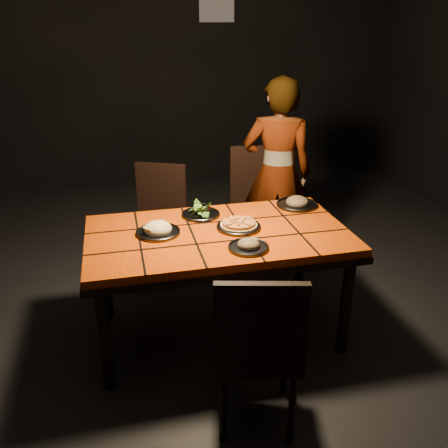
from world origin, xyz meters
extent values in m
cube|color=black|center=(0.00, 0.00, -0.02)|extent=(6.00, 7.00, 0.04)
cube|color=black|center=(0.00, 3.50, 1.50)|extent=(6.00, 0.04, 3.00)
cube|color=#FF5308|center=(0.00, 0.00, 0.72)|extent=(1.60, 0.90, 0.05)
cube|color=black|center=(0.00, 0.00, 0.68)|extent=(1.62, 0.92, 0.04)
cylinder|color=black|center=(-0.72, -0.37, 0.33)|extent=(0.07, 0.07, 0.66)
cylinder|color=black|center=(0.72, -0.37, 0.33)|extent=(0.07, 0.07, 0.66)
cylinder|color=black|center=(-0.72, 0.37, 0.33)|extent=(0.07, 0.07, 0.66)
cylinder|color=black|center=(0.72, 0.37, 0.33)|extent=(0.07, 0.07, 0.66)
cube|color=black|center=(0.03, -0.76, 0.45)|extent=(0.50, 0.50, 0.04)
cube|color=black|center=(-0.02, -0.95, 0.69)|extent=(0.41, 0.14, 0.46)
cylinder|color=black|center=(0.23, -0.64, 0.21)|extent=(0.04, 0.04, 0.43)
cylinder|color=black|center=(-0.10, -0.56, 0.21)|extent=(0.04, 0.04, 0.43)
cylinder|color=black|center=(0.15, -0.97, 0.21)|extent=(0.04, 0.04, 0.43)
cylinder|color=black|center=(-0.18, -0.89, 0.21)|extent=(0.04, 0.04, 0.43)
cube|color=black|center=(-0.31, 0.88, 0.44)|extent=(0.54, 0.54, 0.04)
cube|color=black|center=(-0.24, 1.05, 0.68)|extent=(0.39, 0.20, 0.45)
cylinder|color=black|center=(-0.53, 0.79, 0.21)|extent=(0.04, 0.04, 0.42)
cylinder|color=black|center=(-0.23, 0.66, 0.21)|extent=(0.04, 0.04, 0.42)
cylinder|color=black|center=(-0.40, 1.09, 0.21)|extent=(0.04, 0.04, 0.42)
cylinder|color=black|center=(-0.09, 0.96, 0.21)|extent=(0.04, 0.04, 0.42)
cube|color=black|center=(0.56, 0.86, 0.49)|extent=(0.48, 0.48, 0.04)
cube|color=black|center=(0.57, 1.06, 0.76)|extent=(0.46, 0.07, 0.50)
cylinder|color=black|center=(0.36, 0.69, 0.23)|extent=(0.04, 0.04, 0.46)
cylinder|color=black|center=(0.73, 0.66, 0.23)|extent=(0.04, 0.04, 0.46)
cylinder|color=black|center=(0.39, 1.06, 0.23)|extent=(0.04, 0.04, 0.46)
cylinder|color=black|center=(0.75, 1.03, 0.23)|extent=(0.04, 0.04, 0.46)
imported|color=brown|center=(0.72, 0.96, 0.79)|extent=(0.66, 0.54, 1.57)
cylinder|color=black|center=(0.00, 0.00, 2.00)|extent=(0.18, 0.18, 0.12)
cylinder|color=#3B3B41|center=(0.14, 0.02, 0.76)|extent=(0.28, 0.28, 0.01)
torus|color=#3B3B41|center=(0.14, 0.02, 0.76)|extent=(0.28, 0.28, 0.01)
cylinder|color=tan|center=(0.14, 0.02, 0.77)|extent=(0.32, 0.32, 0.01)
cylinder|color=#C27532|center=(0.14, 0.02, 0.78)|extent=(0.29, 0.29, 0.02)
cylinder|color=#3B3B41|center=(-0.36, 0.05, 0.76)|extent=(0.27, 0.27, 0.01)
torus|color=#3B3B41|center=(-0.36, 0.05, 0.76)|extent=(0.27, 0.27, 0.01)
ellipsoid|color=beige|center=(-0.36, 0.05, 0.78)|extent=(0.16, 0.16, 0.09)
cylinder|color=#3B3B41|center=(-0.05, 0.28, 0.76)|extent=(0.26, 0.26, 0.01)
torus|color=#3B3B41|center=(-0.05, 0.28, 0.76)|extent=(0.26, 0.26, 0.01)
cylinder|color=#3B3B41|center=(0.12, -0.28, 0.76)|extent=(0.23, 0.23, 0.01)
torus|color=#3B3B41|center=(0.12, -0.28, 0.76)|extent=(0.23, 0.23, 0.01)
ellipsoid|color=brown|center=(0.12, -0.28, 0.78)|extent=(0.14, 0.14, 0.08)
cylinder|color=#3B3B41|center=(0.64, 0.31, 0.76)|extent=(0.29, 0.29, 0.01)
torus|color=#3B3B41|center=(0.64, 0.31, 0.76)|extent=(0.29, 0.29, 0.01)
ellipsoid|color=brown|center=(0.64, 0.31, 0.79)|extent=(0.17, 0.17, 0.09)
camera|label=1|loc=(-0.58, -2.61, 1.94)|focal=38.00mm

